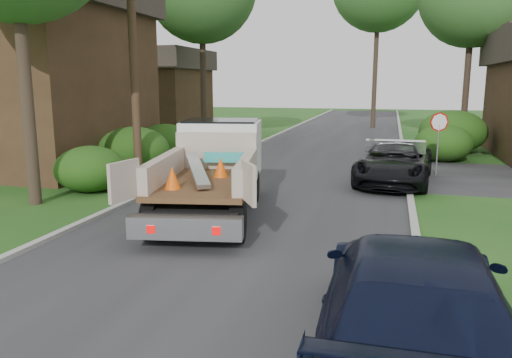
{
  "coord_description": "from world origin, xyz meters",
  "views": [
    {
      "loc": [
        3.4,
        -11.36,
        3.59
      ],
      "look_at": [
        0.19,
        0.54,
        1.2
      ],
      "focal_mm": 35.0,
      "sensor_mm": 36.0,
      "label": 1
    }
  ],
  "objects": [
    {
      "name": "curb_left",
      "position": [
        -4.1,
        10.0,
        0.06
      ],
      "size": [
        0.2,
        90.0,
        0.12
      ],
      "primitive_type": "cube",
      "color": "#9E9E99",
      "rests_on": "ground"
    },
    {
      "name": "hedge_right_b",
      "position": [
        6.5,
        16.0,
        1.1
      ],
      "size": [
        3.38,
        3.38,
        2.21
      ],
      "primitive_type": "ellipsoid",
      "color": "#1B430F",
      "rests_on": "ground"
    },
    {
      "name": "navy_suv",
      "position": [
        3.8,
        -5.1,
        0.85
      ],
      "size": [
        2.39,
        5.85,
        1.69
      ],
      "primitive_type": "imported",
      "rotation": [
        0.0,
        0.0,
        3.14
      ],
      "color": "black",
      "rests_on": "ground"
    },
    {
      "name": "hedge_right_a",
      "position": [
        5.8,
        13.0,
        0.85
      ],
      "size": [
        2.6,
        2.6,
        1.7
      ],
      "primitive_type": "ellipsoid",
      "color": "#1B430F",
      "rests_on": "ground"
    },
    {
      "name": "house_left_near",
      "position": [
        -12.0,
        7.0,
        4.28
      ],
      "size": [
        9.72,
        8.64,
        8.4
      ],
      "color": "#382716",
      "rests_on": "ground"
    },
    {
      "name": "ground",
      "position": [
        0.0,
        0.0,
        0.0
      ],
      "size": [
        120.0,
        120.0,
        0.0
      ],
      "primitive_type": "plane",
      "color": "#1B4C15",
      "rests_on": "ground"
    },
    {
      "name": "road",
      "position": [
        0.0,
        10.0,
        0.0
      ],
      "size": [
        8.0,
        90.0,
        0.02
      ],
      "primitive_type": "cube",
      "color": "#28282B",
      "rests_on": "ground"
    },
    {
      "name": "hedge_left_c",
      "position": [
        -6.8,
        10.0,
        0.85
      ],
      "size": [
        2.6,
        2.6,
        1.7
      ],
      "primitive_type": "ellipsoid",
      "color": "#1B430F",
      "rests_on": "ground"
    },
    {
      "name": "curb_right",
      "position": [
        4.1,
        10.0,
        0.06
      ],
      "size": [
        0.2,
        90.0,
        0.12
      ],
      "primitive_type": "cube",
      "color": "#9E9E99",
      "rests_on": "ground"
    },
    {
      "name": "hedge_left_a",
      "position": [
        -6.2,
        3.0,
        0.77
      ],
      "size": [
        2.34,
        2.34,
        1.53
      ],
      "primitive_type": "ellipsoid",
      "color": "#1B430F",
      "rests_on": "ground"
    },
    {
      "name": "flatbed_truck",
      "position": [
        -1.41,
        2.0,
        1.34
      ],
      "size": [
        3.83,
        6.88,
        2.47
      ],
      "rotation": [
        0.0,
        0.0,
        0.18
      ],
      "color": "black",
      "rests_on": "ground"
    },
    {
      "name": "black_pickup",
      "position": [
        3.6,
        7.09,
        0.74
      ],
      "size": [
        2.96,
        5.56,
        1.49
      ],
      "primitive_type": "imported",
      "rotation": [
        0.0,
        0.0,
        -0.09
      ],
      "color": "black",
      "rests_on": "ground"
    },
    {
      "name": "utility_pole",
      "position": [
        -5.48,
        4.98,
        5.17
      ],
      "size": [
        2.42,
        1.25,
        10.0
      ],
      "color": "#382619",
      "rests_on": "ground"
    },
    {
      "name": "stop_sign",
      "position": [
        5.2,
        9.0,
        1.78
      ],
      "size": [
        0.71,
        0.32,
        2.48
      ],
      "color": "slate",
      "rests_on": "ground"
    },
    {
      "name": "hedge_left_b",
      "position": [
        -6.5,
        6.5,
        0.94
      ],
      "size": [
        2.86,
        2.86,
        1.87
      ],
      "primitive_type": "ellipsoid",
      "color": "#1B430F",
      "rests_on": "ground"
    },
    {
      "name": "house_left_far",
      "position": [
        -13.5,
        22.0,
        3.05
      ],
      "size": [
        7.56,
        7.56,
        6.0
      ],
      "color": "#382716",
      "rests_on": "ground"
    }
  ]
}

